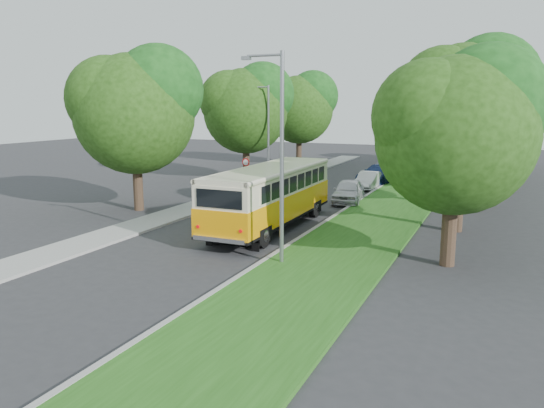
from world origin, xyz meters
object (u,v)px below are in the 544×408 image
at_px(lamppost_far, 267,131).
at_px(vintage_bus, 270,198).
at_px(car_blue, 380,174).
at_px(car_grey, 388,164).
at_px(car_white, 368,180).
at_px(car_silver, 348,191).
at_px(lamppost_near, 280,151).

xyz_separation_m(lamppost_far, vintage_bus, (6.13, -13.14, -2.55)).
xyz_separation_m(car_blue, car_grey, (-1.00, 7.96, -0.13)).
relative_size(lamppost_far, car_grey, 1.66).
xyz_separation_m(vintage_bus, car_white, (1.41, 14.41, -0.94)).
relative_size(car_white, car_blue, 0.73).
relative_size(car_silver, car_grey, 0.94).
bearing_deg(vintage_bus, car_grey, 88.33).
distance_m(car_white, car_blue, 3.01).
distance_m(car_white, car_grey, 10.99).
bearing_deg(vintage_bus, car_silver, 79.17).
distance_m(vintage_bus, car_blue, 17.50).
bearing_deg(car_grey, car_silver, -88.81).
bearing_deg(car_white, lamppost_near, -86.37).
relative_size(lamppost_near, car_grey, 1.77).
height_order(lamppost_far, car_blue, lamppost_far).
distance_m(lamppost_far, vintage_bus, 14.72).
xyz_separation_m(car_silver, car_blue, (-0.00, 8.90, 0.03)).
bearing_deg(car_grey, car_blue, -85.06).
bearing_deg(vintage_bus, lamppost_far, 114.63).
height_order(car_white, car_grey, car_grey).
bearing_deg(car_white, lamppost_far, -170.71).
bearing_deg(car_silver, car_blue, 82.58).
height_order(lamppost_far, car_white, lamppost_far).
xyz_separation_m(lamppost_near, car_grey, (-2.21, 30.74, -3.74)).
distance_m(lamppost_near, car_silver, 14.40).
xyz_separation_m(car_silver, car_grey, (-1.00, 16.86, -0.10)).
xyz_separation_m(lamppost_far, car_blue, (7.70, 4.28, -3.36)).
distance_m(car_silver, car_white, 5.90).
bearing_deg(car_blue, car_grey, 110.76).
height_order(vintage_bus, car_grey, vintage_bus).
bearing_deg(car_grey, lamppost_near, -88.10).
relative_size(car_silver, car_blue, 0.82).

